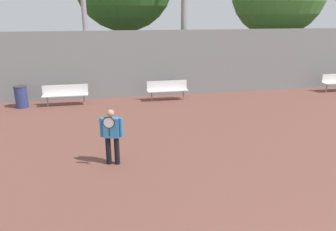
% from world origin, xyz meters
% --- Properties ---
extents(tennis_player, '(0.60, 0.46, 1.53)m').
position_xyz_m(tennis_player, '(-3.50, 5.90, 0.87)').
color(tennis_player, black).
rests_on(tennis_player, ground_plane).
extents(bench_courtside_near, '(1.92, 0.40, 0.89)m').
position_xyz_m(bench_courtside_near, '(-5.29, 12.18, 0.56)').
color(bench_courtside_near, white).
rests_on(bench_courtside_near, ground_plane).
extents(bench_by_gate, '(1.87, 0.40, 0.89)m').
position_xyz_m(bench_by_gate, '(-0.78, 12.18, 0.56)').
color(bench_by_gate, white).
rests_on(bench_by_gate, ground_plane).
extents(trash_bin, '(0.54, 0.54, 0.93)m').
position_xyz_m(trash_bin, '(-7.11, 12.18, 0.47)').
color(trash_bin, navy).
rests_on(trash_bin, ground_plane).
extents(back_fence, '(30.71, 0.06, 3.11)m').
position_xyz_m(back_fence, '(0.00, 13.13, 1.55)').
color(back_fence, gray).
rests_on(back_fence, ground_plane).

